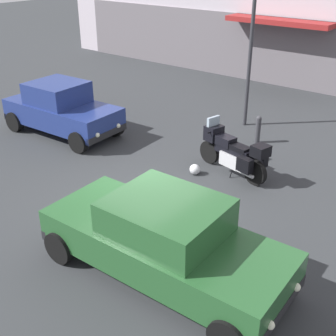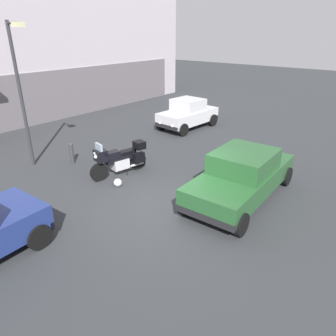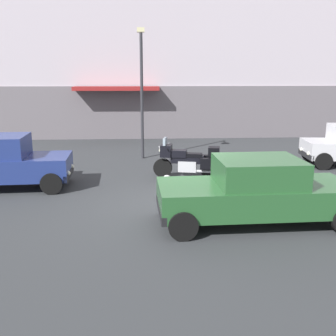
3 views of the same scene
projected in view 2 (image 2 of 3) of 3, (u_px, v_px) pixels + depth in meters
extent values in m
plane|color=#2D3033|center=(169.00, 205.00, 9.56)|extent=(80.00, 80.00, 0.00)
cylinder|color=black|center=(99.00, 172.00, 10.96)|extent=(0.66, 0.27, 0.64)
cylinder|color=black|center=(138.00, 161.00, 11.89)|extent=(0.66, 0.27, 0.64)
cylinder|color=#B7B7BC|center=(98.00, 161.00, 10.80)|extent=(0.33, 0.14, 0.68)
cube|color=#B7B7BC|center=(120.00, 164.00, 11.41)|extent=(0.67, 0.52, 0.36)
cube|color=black|center=(120.00, 158.00, 11.31)|extent=(1.13, 0.51, 0.28)
cube|color=black|center=(112.00, 155.00, 11.07)|extent=(0.58, 0.44, 0.24)
cube|color=black|center=(124.00, 153.00, 11.37)|extent=(0.61, 0.41, 0.12)
cube|color=black|center=(101.00, 155.00, 10.79)|extent=(0.45, 0.51, 0.40)
cube|color=#8C9EAD|center=(99.00, 148.00, 10.64)|extent=(0.16, 0.41, 0.28)
sphere|color=#EAEACC|center=(96.00, 157.00, 10.68)|extent=(0.14, 0.14, 0.14)
cylinder|color=black|center=(102.00, 152.00, 10.79)|extent=(0.17, 0.61, 0.04)
cylinder|color=#B7B7BC|center=(137.00, 164.00, 11.66)|extent=(0.56, 0.21, 0.09)
cube|color=black|center=(139.00, 158.00, 11.52)|extent=(0.43, 0.28, 0.36)
cube|color=black|center=(131.00, 153.00, 11.91)|extent=(0.43, 0.28, 0.36)
cube|color=black|center=(139.00, 145.00, 11.69)|extent=(0.44, 0.47, 0.28)
cylinder|color=black|center=(127.00, 171.00, 11.47)|extent=(0.05, 0.13, 0.29)
sphere|color=silver|center=(118.00, 183.00, 10.62)|extent=(0.28, 0.28, 0.28)
cube|color=black|center=(34.00, 215.00, 8.23)|extent=(0.21, 1.64, 0.20)
cylinder|color=black|center=(4.00, 216.00, 8.39)|extent=(0.65, 0.25, 0.64)
cylinder|color=black|center=(39.00, 237.00, 7.56)|extent=(0.65, 0.25, 0.64)
sphere|color=silver|center=(25.00, 205.00, 8.46)|extent=(0.14, 0.14, 0.14)
sphere|color=silver|center=(45.00, 216.00, 7.98)|extent=(0.14, 0.14, 0.14)
cube|color=#235128|center=(241.00, 180.00, 9.68)|extent=(4.56, 1.91, 0.64)
cube|color=#235128|center=(244.00, 161.00, 9.46)|extent=(1.95, 1.68, 0.60)
cube|color=#8C9EAD|center=(256.00, 152.00, 10.12)|extent=(0.11, 1.50, 0.51)
cube|color=#8C9EAD|center=(231.00, 171.00, 8.81)|extent=(0.11, 1.50, 0.48)
cube|color=black|center=(267.00, 164.00, 11.38)|extent=(0.18, 1.76, 0.20)
cube|color=black|center=(204.00, 217.00, 8.16)|extent=(0.18, 1.76, 0.20)
cylinder|color=black|center=(240.00, 165.00, 11.59)|extent=(0.65, 0.24, 0.64)
cylinder|color=black|center=(286.00, 176.00, 10.66)|extent=(0.65, 0.24, 0.64)
cylinder|color=black|center=(186.00, 204.00, 8.95)|extent=(0.65, 0.24, 0.64)
cylinder|color=black|center=(241.00, 224.00, 8.03)|extent=(0.65, 0.24, 0.64)
sphere|color=silver|center=(255.00, 158.00, 11.63)|extent=(0.14, 0.14, 0.14)
sphere|color=silver|center=(281.00, 164.00, 11.10)|extent=(0.14, 0.14, 0.14)
cube|color=silver|center=(188.00, 116.00, 16.77)|extent=(3.50, 1.80, 0.64)
cube|color=silver|center=(188.00, 105.00, 16.52)|extent=(1.50, 1.53, 0.60)
cube|color=#8C9EAD|center=(180.00, 107.00, 16.08)|extent=(0.16, 1.33, 0.51)
cube|color=#8C9EAD|center=(196.00, 103.00, 16.95)|extent=(0.16, 1.33, 0.48)
cube|color=black|center=(167.00, 127.00, 15.76)|extent=(0.23, 1.56, 0.20)
cube|color=black|center=(206.00, 115.00, 17.96)|extent=(0.23, 1.56, 0.20)
cylinder|color=black|center=(183.00, 130.00, 15.60)|extent=(0.65, 0.27, 0.64)
cylinder|color=black|center=(162.00, 124.00, 16.53)|extent=(0.65, 0.27, 0.64)
cylinder|color=black|center=(212.00, 120.00, 17.27)|extent=(0.65, 0.27, 0.64)
cylinder|color=black|center=(192.00, 115.00, 18.20)|extent=(0.65, 0.27, 0.64)
sphere|color=silver|center=(172.00, 126.00, 15.41)|extent=(0.14, 0.14, 0.14)
sphere|color=silver|center=(160.00, 123.00, 15.94)|extent=(0.14, 0.14, 0.14)
cylinder|color=#2D2D33|center=(21.00, 99.00, 11.37)|extent=(0.12, 0.12, 5.18)
cylinder|color=#2D2D33|center=(12.00, 23.00, 10.16)|extent=(0.08, 0.70, 0.08)
cube|color=beige|center=(18.00, 25.00, 9.98)|extent=(0.28, 0.36, 0.16)
cylinder|color=#333338|center=(72.00, 154.00, 12.38)|extent=(0.16, 0.16, 0.78)
sphere|color=#333338|center=(71.00, 145.00, 12.22)|extent=(0.16, 0.16, 0.16)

